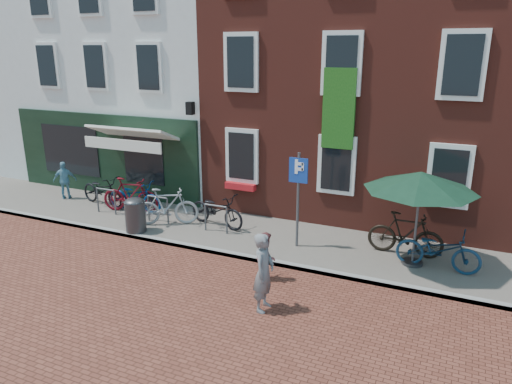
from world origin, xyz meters
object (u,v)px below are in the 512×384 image
at_px(parasol, 421,178).
at_px(cafe_person, 65,180).
at_px(bicycle_3, 167,207).
at_px(parking_sign, 298,185).
at_px(boy, 266,256).
at_px(bicycle_2, 135,196).
at_px(bicycle_4, 217,210).
at_px(bicycle_0, 102,190).
at_px(bicycle_5, 405,234).
at_px(litter_bin, 135,213).
at_px(bicycle_6, 438,250).
at_px(bicycle_1, 130,195).
at_px(woman, 264,272).

bearing_deg(parasol, cafe_person, 177.26).
distance_m(cafe_person, bicycle_3, 4.80).
relative_size(parking_sign, boy, 2.21).
bearing_deg(parking_sign, bicycle_3, -179.42).
xyz_separation_m(parasol, cafe_person, (-11.82, 0.57, -1.54)).
xyz_separation_m(parking_sign, bicycle_2, (-5.73, 0.55, -1.19)).
bearing_deg(bicycle_4, boy, -120.42).
bearing_deg(parking_sign, bicycle_0, 174.93).
bearing_deg(bicycle_2, bicycle_5, -92.41).
relative_size(litter_bin, bicycle_0, 0.56).
distance_m(litter_bin, bicycle_6, 8.20).
height_order(bicycle_2, bicycle_5, bicycle_5).
bearing_deg(litter_bin, boy, -12.55).
height_order(bicycle_2, bicycle_4, same).
distance_m(parking_sign, bicycle_1, 5.97).
bearing_deg(bicycle_6, boy, 120.38).
relative_size(woman, bicycle_4, 0.86).
bearing_deg(bicycle_4, bicycle_5, -76.50).
distance_m(litter_bin, cafe_person, 4.52).
bearing_deg(litter_bin, woman, -24.47).
height_order(parasol, bicycle_6, parasol).
xyz_separation_m(parking_sign, cafe_person, (-8.85, 0.68, -1.03)).
relative_size(bicycle_0, bicycle_3, 1.03).
bearing_deg(bicycle_2, bicycle_3, -112.69).
distance_m(woman, boy, 1.38).
distance_m(bicycle_5, bicycle_6, 1.00).
bearing_deg(bicycle_4, bicycle_0, 99.74).
relative_size(parasol, woman, 1.58).
xyz_separation_m(bicycle_5, bicycle_6, (0.83, -0.56, -0.06)).
distance_m(litter_bin, parasol, 7.83).
xyz_separation_m(woman, bicycle_5, (2.31, 3.77, -0.17)).
bearing_deg(bicycle_5, litter_bin, 101.26).
bearing_deg(bicycle_6, bicycle_3, 92.84).
bearing_deg(boy, cafe_person, 54.17).
relative_size(cafe_person, bicycle_5, 0.71).
xyz_separation_m(woman, bicycle_0, (-7.55, 3.80, -0.23)).
distance_m(boy, bicycle_0, 7.51).
bearing_deg(bicycle_1, bicycle_3, -119.44).
bearing_deg(cafe_person, bicycle_4, 142.03).
distance_m(parasol, bicycle_3, 7.27).
distance_m(woman, bicycle_5, 4.43).
bearing_deg(cafe_person, woman, 121.44).
bearing_deg(bicycle_5, parasol, -151.72).
distance_m(woman, bicycle_3, 5.48).
xyz_separation_m(bicycle_2, bicycle_6, (9.27, -0.50, 0.00)).
bearing_deg(bicycle_0, bicycle_5, -79.30).
xyz_separation_m(parking_sign, woman, (0.39, -3.17, -0.96)).
relative_size(parking_sign, cafe_person, 1.93).
relative_size(bicycle_1, bicycle_6, 0.97).
relative_size(bicycle_2, bicycle_4, 1.00).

